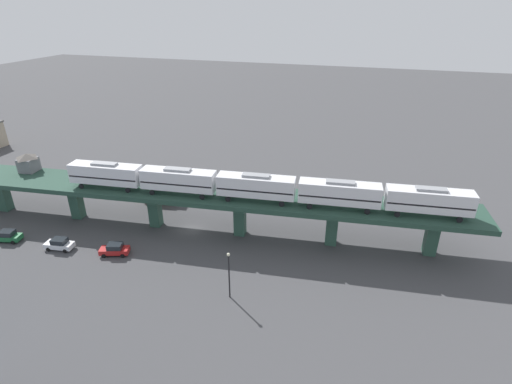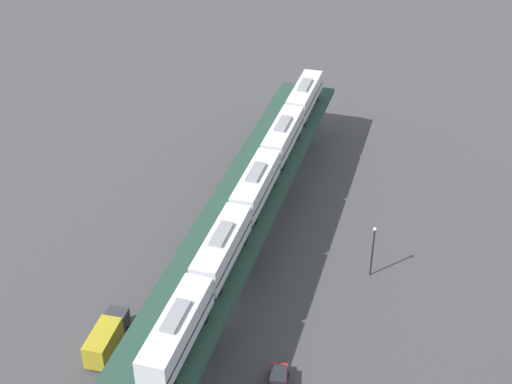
% 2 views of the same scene
% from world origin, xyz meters
% --- Properties ---
extents(ground_plane, '(400.00, 400.00, 0.00)m').
position_xyz_m(ground_plane, '(0.00, 0.00, 0.00)').
color(ground_plane, '#424244').
extents(elevated_viaduct, '(18.09, 92.37, 7.22)m').
position_xyz_m(elevated_viaduct, '(0.02, -0.17, 6.21)').
color(elevated_viaduct, '#244135').
rests_on(elevated_viaduct, ground).
extents(subway_train, '(9.40, 62.35, 4.45)m').
position_xyz_m(subway_train, '(-0.18, -11.57, 9.76)').
color(subway_train, silver).
rests_on(subway_train, elevated_viaduct).
extents(signal_hut, '(3.54, 3.54, 3.40)m').
position_xyz_m(signal_hut, '(-0.95, 31.60, 9.02)').
color(signal_hut, slate).
rests_on(signal_hut, elevated_viaduct).
extents(street_car_green, '(2.75, 4.69, 1.89)m').
position_xyz_m(street_car_green, '(-12.45, 26.98, 0.94)').
color(street_car_green, '#1E6638').
rests_on(street_car_green, ground).
extents(street_car_red, '(3.05, 4.74, 1.89)m').
position_xyz_m(street_car_red, '(-10.59, 7.98, 0.94)').
color(street_car_red, '#AD1E1E').
rests_on(street_car_red, ground).
extents(street_car_white, '(2.43, 4.61, 1.89)m').
position_xyz_m(street_car_white, '(-11.86, 17.19, 0.94)').
color(street_car_white, silver).
rests_on(street_car_white, ground).
extents(delivery_truck, '(3.37, 7.47, 3.20)m').
position_xyz_m(delivery_truck, '(7.69, 10.03, 1.76)').
color(delivery_truck, '#333338').
rests_on(delivery_truck, ground).
extents(street_lamp, '(0.44, 0.44, 6.94)m').
position_xyz_m(street_lamp, '(-14.57, -12.40, 4.11)').
color(street_lamp, black).
rests_on(street_lamp, ground).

